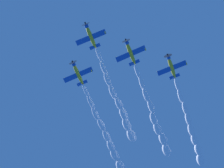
{
  "coord_description": "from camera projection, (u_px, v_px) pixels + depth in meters",
  "views": [
    {
      "loc": [
        28.41,
        -9.77,
        1.9
      ],
      "look_at": [
        -5.69,
        13.65,
        82.73
      ],
      "focal_mm": 47.2,
      "sensor_mm": 36.0,
      "label": 1
    }
  ],
  "objects": [
    {
      "name": "airplane_left_wingman",
      "position": [
        130.0,
        52.0,
        86.44
      ],
      "size": [
        8.4,
        7.93,
        3.2
      ],
      "color": "gold"
    },
    {
      "name": "smoke_trail_right_wingman",
      "position": [
        109.0,
        142.0,
        98.45
      ],
      "size": [
        21.96,
        30.87,
        5.06
      ],
      "color": "white"
    },
    {
      "name": "airplane_slot_tail",
      "position": [
        171.0,
        66.0,
        89.71
      ],
      "size": [
        8.48,
        7.94,
        2.84
      ],
      "color": "gold"
    },
    {
      "name": "smoke_trail_slot_tail",
      "position": [
        194.0,
        136.0,
        98.95
      ],
      "size": [
        21.94,
        30.25,
        5.25
      ],
      "color": "white"
    },
    {
      "name": "airplane_right_wingman",
      "position": [
        78.0,
        73.0,
        89.26
      ],
      "size": [
        8.43,
        7.95,
        2.98
      ],
      "color": "gold"
    },
    {
      "name": "airplane_lead",
      "position": [
        90.0,
        36.0,
        86.25
      ],
      "size": [
        8.48,
        7.93,
        2.85
      ],
      "color": "gold"
    },
    {
      "name": "smoke_trail_left_wingman",
      "position": [
        157.0,
        125.0,
        95.59
      ],
      "size": [
        21.71,
        30.44,
        4.94
      ],
      "color": "white"
    },
    {
      "name": "smoke_trail_lead",
      "position": [
        121.0,
        110.0,
        95.38
      ],
      "size": [
        22.06,
        30.23,
        4.85
      ],
      "color": "white"
    }
  ]
}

